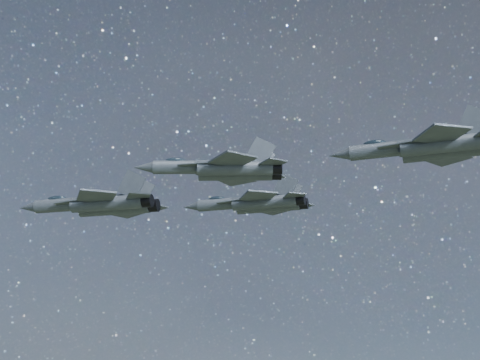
# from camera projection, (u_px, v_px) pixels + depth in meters

# --- Properties ---
(jet_lead) EXTENTS (19.34, 13.71, 4.91)m
(jet_lead) POSITION_uv_depth(u_px,v_px,m) (100.00, 204.00, 82.81)
(jet_lead) COLOR #3A4249
(jet_left) EXTENTS (19.22, 13.74, 4.92)m
(jet_left) POSITION_uv_depth(u_px,v_px,m) (256.00, 203.00, 95.97)
(jet_left) COLOR #3A4249
(jet_right) EXTENTS (17.12, 11.59, 4.31)m
(jet_right) POSITION_uv_depth(u_px,v_px,m) (223.00, 169.00, 72.92)
(jet_right) COLOR #3A4249
(jet_slot) EXTENTS (19.85, 14.07, 5.04)m
(jet_slot) POSITION_uv_depth(u_px,v_px,m) (431.00, 147.00, 73.97)
(jet_slot) COLOR #3A4249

